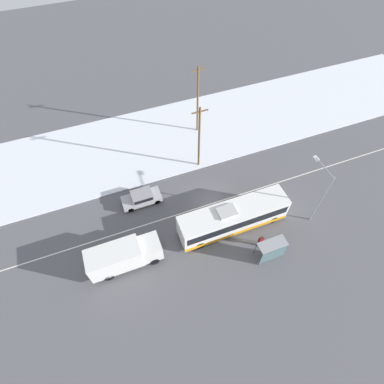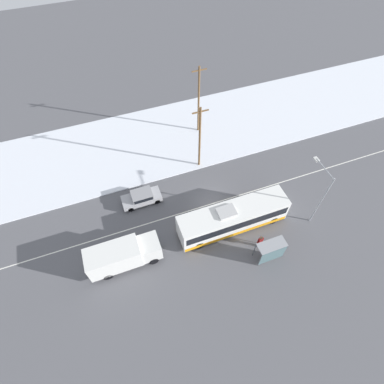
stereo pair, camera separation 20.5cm
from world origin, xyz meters
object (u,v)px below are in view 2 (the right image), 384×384
object	(u,v)px
box_truck	(122,255)
streetlamp	(321,190)
utility_pole_roadside	(200,138)
utility_pole_snowlot	(199,100)
sedan_car	(142,197)
pedestrian_at_stop	(260,241)
bus_shelter	(272,251)
city_bus	(233,218)

from	to	relation	value
box_truck	streetlamp	distance (m)	19.79
utility_pole_roadside	utility_pole_snowlot	distance (m)	6.23
sedan_car	pedestrian_at_stop	xyz separation A→B (m)	(9.57, -9.33, 0.29)
box_truck	streetlamp	size ratio (longest dim) A/B	0.97
bus_shelter	streetlamp	bearing A→B (deg)	25.36
box_truck	utility_pole_roadside	world-z (taller)	utility_pole_roadside
bus_shelter	utility_pole_roadside	world-z (taller)	utility_pole_roadside
city_bus	utility_pole_roadside	world-z (taller)	utility_pole_roadside
utility_pole_snowlot	pedestrian_at_stop	bearing A→B (deg)	-91.25
streetlamp	utility_pole_snowlot	size ratio (longest dim) A/B	0.76
city_bus	bus_shelter	xyz separation A→B (m)	(1.92, -4.58, 0.05)
box_truck	pedestrian_at_stop	distance (m)	13.31
pedestrian_at_stop	utility_pole_snowlot	distance (m)	18.47
box_truck	utility_pole_roadside	bearing A→B (deg)	39.66
box_truck	streetlamp	xyz separation A→B (m)	(19.52, -1.48, 2.91)
bus_shelter	utility_pole_snowlot	distance (m)	19.88
city_bus	utility_pole_roadside	xyz separation A→B (m)	(-0.09, 9.20, 2.83)
pedestrian_at_stop	bus_shelter	distance (m)	1.67
sedan_car	bus_shelter	bearing A→B (deg)	132.22
box_truck	bus_shelter	size ratio (longest dim) A/B	2.50
utility_pole_snowlot	city_bus	bearing A→B (deg)	-97.65
sedan_car	streetlamp	xyz separation A→B (m)	(16.10, -7.91, 3.72)
box_truck	pedestrian_at_stop	world-z (taller)	box_truck
sedan_car	pedestrian_at_stop	bearing A→B (deg)	135.73
box_truck	sedan_car	world-z (taller)	box_truck
utility_pole_snowlot	bus_shelter	bearing A→B (deg)	-90.29
utility_pole_snowlot	utility_pole_roadside	bearing A→B (deg)	-109.84
sedan_car	utility_pole_roadside	size ratio (longest dim) A/B	0.50
bus_shelter	sedan_car	bearing A→B (deg)	132.22
box_truck	utility_pole_roadside	size ratio (longest dim) A/B	0.80
sedan_car	utility_pole_snowlot	world-z (taller)	utility_pole_snowlot
city_bus	utility_pole_roadside	distance (m)	9.62
box_truck	pedestrian_at_stop	bearing A→B (deg)	-12.55
sedan_car	utility_pole_roadside	world-z (taller)	utility_pole_roadside
box_truck	sedan_car	distance (m)	7.33
utility_pole_roadside	city_bus	bearing A→B (deg)	-89.44
box_truck	sedan_car	size ratio (longest dim) A/B	1.59
streetlamp	utility_pole_snowlot	world-z (taller)	utility_pole_snowlot
pedestrian_at_stop	sedan_car	bearing A→B (deg)	135.73
city_bus	streetlamp	xyz separation A→B (m)	(8.16, -1.62, 2.91)
streetlamp	sedan_car	bearing A→B (deg)	153.83
city_bus	utility_pole_snowlot	size ratio (longest dim) A/B	1.22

